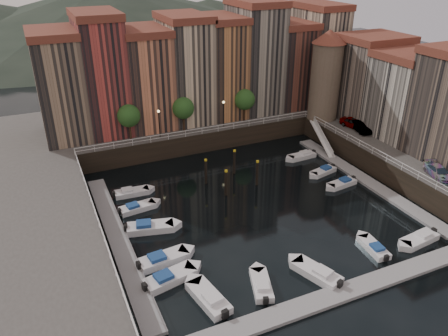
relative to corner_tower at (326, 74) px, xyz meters
name	(u,v)px	position (x,y,z in m)	size (l,w,h in m)	color
ground	(252,203)	(-20.00, -14.50, -10.19)	(200.00, 200.00, 0.00)	black
quay_far	(180,122)	(-20.00, 11.50, -8.69)	(80.00, 20.00, 3.00)	black
quay_right	(439,158)	(8.00, -16.50, -8.69)	(20.00, 36.00, 3.00)	black
dock_left	(118,240)	(-36.20, -15.50, -10.02)	(2.00, 28.00, 0.35)	gray
dock_right	(365,180)	(-3.80, -15.50, -10.02)	(2.00, 28.00, 0.35)	gray
dock_near	(341,293)	(-20.00, -31.50, -10.02)	(30.00, 2.00, 0.35)	gray
mountains	(98,17)	(-18.28, 95.50, -2.28)	(145.00, 100.00, 18.00)	#2D382D
far_terrace	(203,67)	(-16.69, 9.00, 0.76)	(48.70, 10.30, 17.50)	#897057
right_terrace	(410,91)	(6.50, -10.70, -0.64)	(9.30, 24.30, 14.00)	#7B6A5D
corner_tower	(326,74)	(0.00, 0.00, 0.00)	(5.20, 5.20, 13.80)	#6B5B4C
promenade_trees	(188,108)	(-21.33, 3.70, -3.61)	(21.20, 3.20, 5.20)	black
street_lamps	(192,114)	(-21.00, 2.70, -4.30)	(10.36, 0.36, 4.18)	black
railings	(235,159)	(-20.00, -9.62, -6.41)	(36.08, 34.04, 0.52)	white
gangway	(322,137)	(-2.90, -4.50, -8.28)	(2.78, 8.32, 3.73)	white
mooring_pilings	(231,173)	(-20.23, -9.04, -8.54)	(6.17, 5.28, 3.78)	black
boat_left_0	(169,278)	(-33.28, -23.66, -9.79)	(5.32, 2.84, 1.19)	silver
boat_left_1	(162,259)	(-33.02, -20.80, -9.80)	(5.25, 2.36, 1.18)	silver
boat_left_2	(149,227)	(-32.74, -14.98, -9.79)	(5.41, 3.03, 1.21)	silver
boat_left_3	(137,208)	(-32.94, -10.36, -9.85)	(4.52, 2.09, 1.02)	silver
boat_left_4	(131,192)	(-32.71, -6.54, -9.85)	(4.46, 1.86, 1.01)	silver
boat_right_0	(420,239)	(-7.64, -28.49, -9.83)	(4.79, 2.20, 1.08)	silver
boat_right_2	(342,183)	(-7.30, -15.31, -9.87)	(4.31, 2.04, 0.97)	silver
boat_right_3	(324,171)	(-7.44, -11.46, -9.88)	(4.22, 2.35, 0.94)	silver
boat_right_4	(302,156)	(-7.36, -6.14, -9.85)	(4.43, 1.83, 1.01)	silver
boat_near_0	(209,298)	(-30.91, -27.55, -9.79)	(2.71, 5.33, 1.19)	silver
boat_near_1	(261,286)	(-26.00, -27.92, -9.85)	(2.84, 4.52, 1.02)	silver
boat_near_2	(318,273)	(-20.49, -28.64, -9.80)	(3.34, 5.18, 1.17)	silver
boat_near_3	(374,248)	(-12.96, -27.67, -9.87)	(1.94, 4.25, 0.96)	silver
car_a	(354,123)	(1.80, -5.64, -6.43)	(1.79, 4.46, 1.52)	gray
car_b	(360,127)	(1.79, -7.20, -6.44)	(1.59, 4.55, 1.50)	gray
car_c	(439,173)	(0.47, -22.67, -6.53)	(1.86, 4.58, 1.33)	gray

